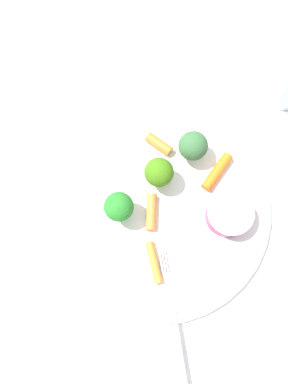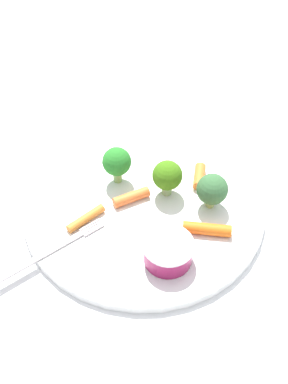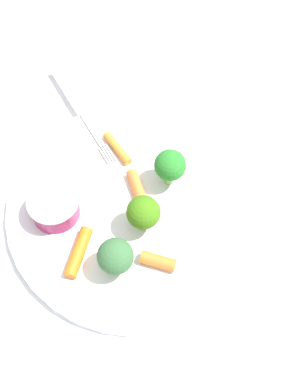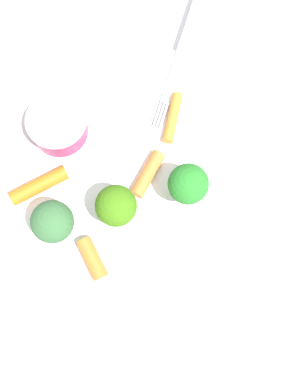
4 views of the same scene
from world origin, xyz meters
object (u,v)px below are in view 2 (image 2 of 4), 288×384
carrot_stick_1 (132,200)px  carrot_stick_2 (199,176)px  carrot_stick_3 (86,218)px  fork (36,259)px  plate (144,203)px  broccoli_floret_0 (167,176)px  carrot_stick_0 (207,229)px  broccoli_floret_2 (117,162)px  broccoli_floret_1 (212,190)px  sauce_cup (168,251)px

carrot_stick_1 → carrot_stick_2: 0.10m
carrot_stick_3 → fork: carrot_stick_3 is taller
carrot_stick_1 → carrot_stick_3: bearing=110.9°
plate → carrot_stick_2: 0.08m
broccoli_floret_0 → carrot_stick_1: bearing=105.2°
carrot_stick_0 → carrot_stick_3: bearing=76.1°
plate → carrot_stick_1: 0.02m
carrot_stick_0 → carrot_stick_1: 0.10m
plate → fork: bearing=120.1°
plate → carrot_stick_0: 0.09m
plate → carrot_stick_0: size_ratio=5.36×
broccoli_floret_2 → carrot_stick_1: broccoli_floret_2 is taller
broccoli_floret_0 → fork: size_ratio=0.31×
broccoli_floret_0 → broccoli_floret_1: bearing=-118.7°
carrot_stick_2 → carrot_stick_3: (-0.05, 0.15, -0.00)m
carrot_stick_3 → plate: bearing=-70.3°
sauce_cup → carrot_stick_2: (0.12, -0.06, -0.01)m
broccoli_floret_2 → carrot_stick_3: (-0.06, 0.04, -0.03)m
sauce_cup → broccoli_floret_0: (0.10, -0.01, 0.02)m
carrot_stick_2 → broccoli_floret_2: bearing=83.3°
plate → carrot_stick_3: size_ratio=5.90×
plate → sauce_cup: 0.10m
carrot_stick_1 → fork: size_ratio=0.29×
carrot_stick_2 → fork: carrot_stick_2 is taller
plate → carrot_stick_3: bearing=109.7°
broccoli_floret_0 → carrot_stick_1: broccoli_floret_0 is taller
plate → broccoli_floret_1: 0.09m
broccoli_floret_0 → carrot_stick_2: size_ratio=1.32×
broccoli_floret_1 → fork: broccoli_floret_1 is taller
plate → broccoli_floret_1: bearing=-103.5°
sauce_cup → carrot_stick_1: 0.09m
sauce_cup → carrot_stick_1: size_ratio=1.23×
plate → sauce_cup: sauce_cup is taller
broccoli_floret_2 → plate: bearing=-141.5°
sauce_cup → carrot_stick_3: sauce_cup is taller
broccoli_floret_0 → carrot_stick_0: bearing=-151.8°
sauce_cup → carrot_stick_2: 0.13m
broccoli_floret_0 → fork: broccoli_floret_0 is taller
broccoli_floret_2 → carrot_stick_2: (-0.01, -0.11, -0.03)m
sauce_cup → broccoli_floret_2: broccoli_floret_2 is taller
sauce_cup → fork: bearing=83.7°
carrot_stick_3 → carrot_stick_0: bearing=-103.9°
broccoli_floret_1 → broccoli_floret_2: 0.12m
plate → broccoli_floret_2: 0.06m
carrot_stick_0 → carrot_stick_3: 0.15m
plate → carrot_stick_1: bearing=105.2°
carrot_stick_3 → broccoli_floret_0: bearing=-71.6°
plate → carrot_stick_0: carrot_stick_0 is taller
broccoli_floret_2 → carrot_stick_0: (-0.10, -0.10, -0.03)m
plate → broccoli_floret_1: (-0.02, -0.08, 0.03)m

